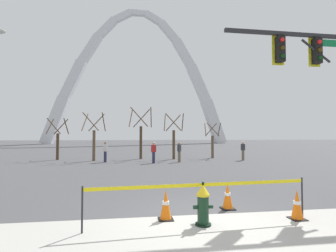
{
  "coord_description": "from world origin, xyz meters",
  "views": [
    {
      "loc": [
        -1.63,
        -6.34,
        2.05
      ],
      "look_at": [
        0.0,
        5.0,
        2.5
      ],
      "focal_mm": 27.18,
      "sensor_mm": 36.0,
      "label": 1
    }
  ],
  "objects": [
    {
      "name": "fire_hydrant",
      "position": [
        0.01,
        -0.61,
        0.47
      ],
      "size": [
        0.46,
        0.48,
        0.99
      ],
      "color": "black",
      "rests_on": "ground"
    },
    {
      "name": "traffic_signal_gantry",
      "position": [
        5.1,
        1.68,
        4.07
      ],
      "size": [
        5.02,
        0.44,
        6.0
      ],
      "color": "#232326",
      "rests_on": "ground"
    },
    {
      "name": "tree_far_left",
      "position": [
        -7.91,
        16.65,
        1.58
      ],
      "size": [
        1.66,
        1.67,
        3.57
      ],
      "color": "#473323",
      "rests_on": "ground"
    },
    {
      "name": "tree_right_mid",
      "position": [
        5.84,
        16.52,
        1.45
      ],
      "size": [
        1.53,
        1.53,
        3.27
      ],
      "color": "brown",
      "rests_on": "ground"
    },
    {
      "name": "pedestrian_walking_left",
      "position": [
        2.08,
        13.27,
        0.82
      ],
      "size": [
        0.35,
        0.39,
        1.59
      ],
      "color": "brown",
      "rests_on": "ground"
    },
    {
      "name": "traffic_cone_by_hydrant",
      "position": [
        2.42,
        -0.54,
        0.36
      ],
      "size": [
        0.36,
        0.36,
        0.73
      ],
      "color": "black",
      "rests_on": "ground"
    },
    {
      "name": "tree_center_left",
      "position": [
        -0.8,
        16.54,
        2.04
      ],
      "size": [
        2.1,
        2.12,
        4.58
      ],
      "color": "#473323",
      "rests_on": "ground"
    },
    {
      "name": "traffic_cone_curb_edge",
      "position": [
        -0.79,
        -0.11,
        0.36
      ],
      "size": [
        0.36,
        0.36,
        0.73
      ],
      "color": "black",
      "rests_on": "ground"
    },
    {
      "name": "tree_left_mid",
      "position": [
        -4.7,
        15.3,
        1.76
      ],
      "size": [
        1.83,
        1.84,
        3.96
      ],
      "color": "brown",
      "rests_on": "ground"
    },
    {
      "name": "traffic_cone_mid_sidewalk",
      "position": [
        1.06,
        0.57,
        0.36
      ],
      "size": [
        0.36,
        0.36,
        0.73
      ],
      "color": "black",
      "rests_on": "ground"
    },
    {
      "name": "tree_center_right",
      "position": [
        2.07,
        15.88,
        1.78
      ],
      "size": [
        1.85,
        1.87,
        4.02
      ],
      "color": "brown",
      "rests_on": "ground"
    },
    {
      "name": "pedestrian_standing_center",
      "position": [
        0.02,
        12.77,
        0.82
      ],
      "size": [
        0.38,
        0.29,
        1.59
      ],
      "color": "#232847",
      "rests_on": "ground"
    },
    {
      "name": "pedestrian_near_trees",
      "position": [
        7.69,
        14.02,
        0.82
      ],
      "size": [
        0.38,
        0.28,
        1.59
      ],
      "color": "brown",
      "rests_on": "ground"
    },
    {
      "name": "caution_tape_barrier",
      "position": [
        0.02,
        -0.55,
        0.68
      ],
      "size": [
        5.37,
        0.4,
        0.99
      ],
      "color": "#232326",
      "rests_on": "ground"
    },
    {
      "name": "ground_plane",
      "position": [
        0.0,
        0.0,
        0.0
      ],
      "size": [
        240.0,
        240.0,
        0.0
      ],
      "primitive_type": "plane",
      "color": "#474749"
    },
    {
      "name": "monument_arch",
      "position": [
        0.0,
        62.29,
        16.28
      ],
      "size": [
        49.04,
        2.79,
        36.85
      ],
      "color": "silver",
      "rests_on": "ground"
    },
    {
      "name": "pedestrian_walking_right",
      "position": [
        -3.65,
        14.02,
        0.82
      ],
      "size": [
        0.39,
        0.38,
        1.59
      ],
      "color": "#232847",
      "rests_on": "ground"
    }
  ]
}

